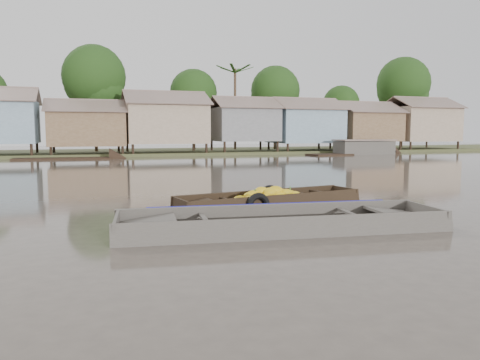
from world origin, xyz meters
name	(u,v)px	position (x,y,z in m)	size (l,w,h in m)	color
ground	(273,218)	(0.00, 0.00, 0.00)	(120.00, 120.00, 0.00)	#4A4139
riverbank	(167,119)	(3.03, 31.86, 3.07)	(120.00, 12.47, 10.22)	#384723
banana_boat	(268,201)	(0.57, 1.69, 0.14)	(5.44, 2.12, 0.73)	black
viewer_boat	(282,227)	(-0.33, -1.28, 0.04)	(6.91, 2.57, 0.54)	#48443D
distant_boats	(305,153)	(12.90, 24.18, 0.23)	(48.77, 14.86, 1.38)	black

